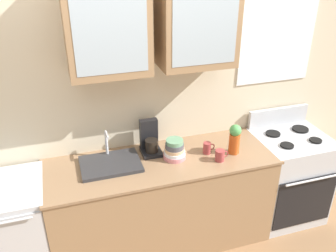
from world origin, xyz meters
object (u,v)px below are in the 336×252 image
(cup_near_bowls, at_px, (207,148))
(coffee_maker, at_px, (150,141))
(dishwasher, at_px, (11,233))
(cup_near_sink, at_px, (220,155))
(sink_faucet, at_px, (110,163))
(vase, at_px, (235,138))
(stove_range, at_px, (287,176))
(bowl_stack, at_px, (175,150))

(cup_near_bowls, relative_size, coffee_maker, 0.37)
(dishwasher, bearing_deg, cup_near_sink, -4.62)
(sink_faucet, xyz_separation_m, cup_near_sink, (0.89, -0.20, 0.03))
(vase, xyz_separation_m, cup_near_sink, (-0.17, -0.08, -0.09))
(stove_range, height_order, dishwasher, stove_range)
(vase, bearing_deg, stove_range, 5.72)
(sink_faucet, relative_size, vase, 1.80)
(vase, bearing_deg, cup_near_sink, -154.49)
(sink_faucet, xyz_separation_m, cup_near_bowls, (0.83, -0.06, 0.03))
(stove_range, relative_size, coffee_maker, 3.68)
(bowl_stack, bearing_deg, stove_range, -0.42)
(vase, distance_m, coffee_maker, 0.73)
(cup_near_bowls, bearing_deg, cup_near_sink, -67.98)
(sink_faucet, height_order, vase, vase)
(cup_near_sink, bearing_deg, vase, 25.51)
(stove_range, bearing_deg, sink_faucet, 178.08)
(vase, xyz_separation_m, dishwasher, (-1.91, 0.06, -0.59))
(vase, bearing_deg, coffee_maker, 160.82)
(vase, bearing_deg, cup_near_bowls, 164.73)
(stove_range, relative_size, cup_near_bowls, 10.04)
(sink_faucet, bearing_deg, dishwasher, -175.82)
(cup_near_sink, bearing_deg, cup_near_bowls, 112.02)
(stove_range, xyz_separation_m, cup_near_sink, (-0.83, -0.15, 0.49))
(bowl_stack, distance_m, cup_near_bowls, 0.30)
(stove_range, relative_size, vase, 3.94)
(cup_near_bowls, bearing_deg, coffee_maker, 159.01)
(vase, bearing_deg, sink_faucet, 173.32)
(cup_near_sink, distance_m, dishwasher, 1.81)
(sink_faucet, distance_m, cup_near_bowls, 0.84)
(stove_range, distance_m, bowl_stack, 1.28)
(bowl_stack, bearing_deg, dishwasher, -179.46)
(bowl_stack, bearing_deg, vase, -8.22)
(stove_range, xyz_separation_m, sink_faucet, (-1.71, 0.06, 0.46))
(stove_range, bearing_deg, bowl_stack, 179.58)
(cup_near_sink, bearing_deg, stove_range, 9.98)
(dishwasher, bearing_deg, coffee_maker, 8.25)
(bowl_stack, bearing_deg, sink_faucet, 174.81)
(sink_faucet, relative_size, bowl_stack, 2.54)
(bowl_stack, relative_size, coffee_maker, 0.66)
(bowl_stack, relative_size, dishwasher, 0.22)
(dishwasher, distance_m, coffee_maker, 1.35)
(sink_faucet, relative_size, dishwasher, 0.55)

